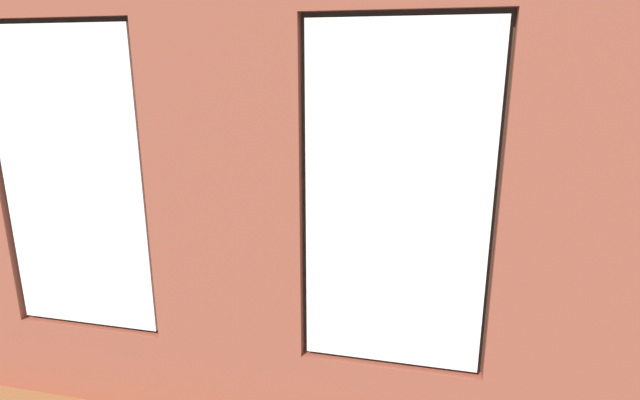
{
  "coord_description": "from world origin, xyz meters",
  "views": [
    {
      "loc": [
        -1.18,
        5.21,
        2.27
      ],
      "look_at": [
        -0.07,
        0.4,
        0.92
      ],
      "focal_mm": 28.0,
      "sensor_mm": 36.0,
      "label": 1
    }
  ],
  "objects_px": {
    "remote_black": "(350,219)",
    "media_console": "(106,228)",
    "potted_plant_corner_near_left": "(535,164)",
    "couch_left": "(555,273)",
    "coffee_table": "(350,224)",
    "cup_ceramic": "(339,213)",
    "table_plant_small": "(318,207)",
    "potted_plant_near_tv": "(92,246)",
    "potted_plant_between_couches": "(372,311)",
    "potted_plant_by_left_couch": "(496,221)",
    "couch_by_window": "(203,316)",
    "papasan_chair": "(288,188)",
    "potted_plant_foreground_right": "(198,168)",
    "tv_flatscreen": "(99,173)"
  },
  "relations": [
    {
      "from": "remote_black",
      "to": "media_console",
      "type": "relative_size",
      "value": 0.16
    },
    {
      "from": "remote_black",
      "to": "potted_plant_corner_near_left",
      "type": "bearing_deg",
      "value": 147.12
    },
    {
      "from": "couch_left",
      "to": "coffee_table",
      "type": "relative_size",
      "value": 1.52
    },
    {
      "from": "cup_ceramic",
      "to": "table_plant_small",
      "type": "relative_size",
      "value": 0.31
    },
    {
      "from": "potted_plant_corner_near_left",
      "to": "coffee_table",
      "type": "bearing_deg",
      "value": 32.83
    },
    {
      "from": "remote_black",
      "to": "coffee_table",
      "type": "bearing_deg",
      "value": -169.74
    },
    {
      "from": "table_plant_small",
      "to": "media_console",
      "type": "relative_size",
      "value": 0.29
    },
    {
      "from": "cup_ceramic",
      "to": "remote_black",
      "type": "xyz_separation_m",
      "value": [
        -0.15,
        0.09,
        -0.03
      ]
    },
    {
      "from": "couch_left",
      "to": "potted_plant_near_tv",
      "type": "relative_size",
      "value": 1.49
    },
    {
      "from": "couch_left",
      "to": "potted_plant_between_couches",
      "type": "bearing_deg",
      "value": -48.44
    },
    {
      "from": "potted_plant_by_left_couch",
      "to": "couch_left",
      "type": "bearing_deg",
      "value": 106.38
    },
    {
      "from": "couch_by_window",
      "to": "potted_plant_corner_near_left",
      "type": "height_order",
      "value": "potted_plant_corner_near_left"
    },
    {
      "from": "coffee_table",
      "to": "papasan_chair",
      "type": "xyz_separation_m",
      "value": [
        1.21,
        -1.47,
        0.04
      ]
    },
    {
      "from": "potted_plant_foreground_right",
      "to": "potted_plant_by_left_couch",
      "type": "bearing_deg",
      "value": 167.91
    },
    {
      "from": "couch_left",
      "to": "potted_plant_by_left_couch",
      "type": "xyz_separation_m",
      "value": [
        0.4,
        -1.36,
        0.08
      ]
    },
    {
      "from": "tv_flatscreen",
      "to": "potted_plant_foreground_right",
      "type": "xyz_separation_m",
      "value": [
        -0.3,
        -1.98,
        -0.32
      ]
    },
    {
      "from": "couch_by_window",
      "to": "potted_plant_corner_near_left",
      "type": "distance_m",
      "value": 4.98
    },
    {
      "from": "cup_ceramic",
      "to": "coffee_table",
      "type": "bearing_deg",
      "value": 149.36
    },
    {
      "from": "coffee_table",
      "to": "media_console",
      "type": "bearing_deg",
      "value": 10.16
    },
    {
      "from": "cup_ceramic",
      "to": "media_console",
      "type": "xyz_separation_m",
      "value": [
        2.83,
        0.62,
        -0.2
      ]
    },
    {
      "from": "cup_ceramic",
      "to": "potted_plant_by_left_couch",
      "type": "xyz_separation_m",
      "value": [
        -1.89,
        -0.41,
        -0.09
      ]
    },
    {
      "from": "papasan_chair",
      "to": "potted_plant_between_couches",
      "type": "xyz_separation_m",
      "value": [
        -1.77,
        3.81,
        0.08
      ]
    },
    {
      "from": "tv_flatscreen",
      "to": "potted_plant_near_tv",
      "type": "xyz_separation_m",
      "value": [
        -0.55,
        0.97,
        -0.54
      ]
    },
    {
      "from": "papasan_chair",
      "to": "remote_black",
      "type": "bearing_deg",
      "value": 129.48
    },
    {
      "from": "table_plant_small",
      "to": "media_console",
      "type": "distance_m",
      "value": 2.67
    },
    {
      "from": "table_plant_small",
      "to": "couch_by_window",
      "type": "bearing_deg",
      "value": 79.84
    },
    {
      "from": "tv_flatscreen",
      "to": "potted_plant_between_couches",
      "type": "relative_size",
      "value": 1.41
    },
    {
      "from": "remote_black",
      "to": "papasan_chair",
      "type": "xyz_separation_m",
      "value": [
        1.21,
        -1.47,
        -0.04
      ]
    },
    {
      "from": "papasan_chair",
      "to": "potted_plant_corner_near_left",
      "type": "relative_size",
      "value": 0.72
    },
    {
      "from": "potted_plant_between_couches",
      "to": "potted_plant_near_tv",
      "type": "distance_m",
      "value": 3.11
    },
    {
      "from": "couch_by_window",
      "to": "potted_plant_corner_near_left",
      "type": "bearing_deg",
      "value": -128.4
    },
    {
      "from": "couch_by_window",
      "to": "potted_plant_by_left_couch",
      "type": "distance_m",
      "value": 3.83
    },
    {
      "from": "potted_plant_near_tv",
      "to": "potted_plant_foreground_right",
      "type": "relative_size",
      "value": 0.97
    },
    {
      "from": "table_plant_small",
      "to": "potted_plant_corner_near_left",
      "type": "relative_size",
      "value": 0.21
    },
    {
      "from": "coffee_table",
      "to": "cup_ceramic",
      "type": "bearing_deg",
      "value": -30.64
    },
    {
      "from": "media_console",
      "to": "cup_ceramic",
      "type": "bearing_deg",
      "value": -167.55
    },
    {
      "from": "cup_ceramic",
      "to": "papasan_chair",
      "type": "relative_size",
      "value": 0.09
    },
    {
      "from": "couch_left",
      "to": "media_console",
      "type": "bearing_deg",
      "value": -95.32
    },
    {
      "from": "media_console",
      "to": "papasan_chair",
      "type": "height_order",
      "value": "papasan_chair"
    },
    {
      "from": "potted_plant_corner_near_left",
      "to": "couch_left",
      "type": "bearing_deg",
      "value": 86.31
    },
    {
      "from": "potted_plant_corner_near_left",
      "to": "potted_plant_between_couches",
      "type": "bearing_deg",
      "value": 65.68
    },
    {
      "from": "potted_plant_foreground_right",
      "to": "cup_ceramic",
      "type": "bearing_deg",
      "value": 151.78
    },
    {
      "from": "couch_left",
      "to": "media_console",
      "type": "distance_m",
      "value": 5.13
    },
    {
      "from": "couch_left",
      "to": "couch_by_window",
      "type": "bearing_deg",
      "value": -63.98
    },
    {
      "from": "table_plant_small",
      "to": "media_console",
      "type": "xyz_separation_m",
      "value": [
        2.62,
        0.43,
        -0.31
      ]
    },
    {
      "from": "table_plant_small",
      "to": "media_console",
      "type": "height_order",
      "value": "table_plant_small"
    },
    {
      "from": "coffee_table",
      "to": "potted_plant_corner_near_left",
      "type": "distance_m",
      "value": 2.79
    },
    {
      "from": "cup_ceramic",
      "to": "couch_left",
      "type": "bearing_deg",
      "value": 157.51
    },
    {
      "from": "coffee_table",
      "to": "potted_plant_corner_near_left",
      "type": "bearing_deg",
      "value": -147.17
    },
    {
      "from": "cup_ceramic",
      "to": "remote_black",
      "type": "relative_size",
      "value": 0.54
    }
  ]
}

